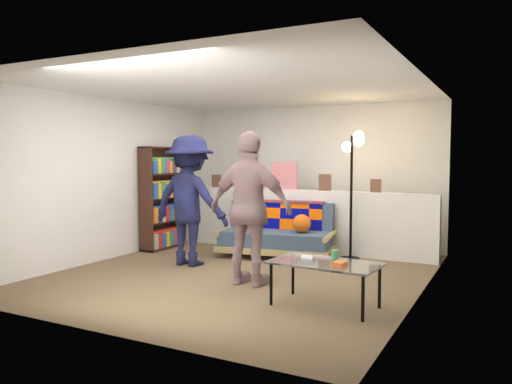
# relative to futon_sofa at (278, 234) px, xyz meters

# --- Properties ---
(ground) EXTENTS (5.00, 5.00, 0.00)m
(ground) POSITION_rel_futon_sofa_xyz_m (0.06, -1.25, -0.35)
(ground) COLOR brown
(ground) RESTS_ON ground
(room_shell) EXTENTS (4.60, 5.05, 2.45)m
(room_shell) POSITION_rel_futon_sofa_xyz_m (0.06, -0.77, 1.32)
(room_shell) COLOR silver
(room_shell) RESTS_ON ground
(half_wall_ledge) EXTENTS (4.45, 0.15, 1.00)m
(half_wall_ledge) POSITION_rel_futon_sofa_xyz_m (0.06, 0.55, 0.15)
(half_wall_ledge) COLOR silver
(half_wall_ledge) RESTS_ON ground
(ledge_decor) EXTENTS (2.97, 0.02, 0.45)m
(ledge_decor) POSITION_rel_futon_sofa_xyz_m (-0.17, 0.53, 0.83)
(ledge_decor) COLOR brown
(ledge_decor) RESTS_ON half_wall_ledge
(futon_sofa) EXTENTS (1.84, 1.07, 0.75)m
(futon_sofa) POSITION_rel_futon_sofa_xyz_m (0.00, 0.00, 0.00)
(futon_sofa) COLOR #A78C51
(futon_sofa) RESTS_ON ground
(bookshelf) EXTENTS (0.28, 0.85, 1.70)m
(bookshelf) POSITION_rel_futon_sofa_xyz_m (-2.02, -0.25, 0.44)
(bookshelf) COLOR black
(bookshelf) RESTS_ON ground
(coffee_table) EXTENTS (1.14, 0.69, 0.57)m
(coffee_table) POSITION_rel_futon_sofa_xyz_m (1.52, -2.12, 0.08)
(coffee_table) COLOR black
(coffee_table) RESTS_ON ground
(floor_lamp) EXTENTS (0.38, 0.36, 1.92)m
(floor_lamp) POSITION_rel_futon_sofa_xyz_m (1.08, 0.32, 1.01)
(floor_lamp) COLOR black
(floor_lamp) RESTS_ON ground
(person_left) EXTENTS (1.20, 0.70, 1.83)m
(person_left) POSITION_rel_futon_sofa_xyz_m (-0.86, -1.10, 0.57)
(person_left) COLOR black
(person_left) RESTS_ON ground
(person_right) EXTENTS (1.09, 0.48, 1.83)m
(person_right) POSITION_rel_futon_sofa_xyz_m (0.43, -1.70, 0.57)
(person_right) COLOR tan
(person_right) RESTS_ON ground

